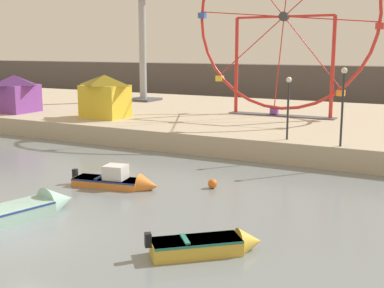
% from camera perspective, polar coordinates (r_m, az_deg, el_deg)
% --- Properties ---
extents(ground_plane, '(240.00, 240.00, 0.00)m').
position_cam_1_polar(ground_plane, '(18.93, -18.63, -9.88)').
color(ground_plane, slate).
extents(quay_promenade, '(110.00, 23.78, 1.26)m').
position_cam_1_polar(quay_promenade, '(41.60, 9.41, 2.41)').
color(quay_promenade, '#B7A88E').
rests_on(quay_promenade, ground_plane).
extents(distant_town_skyline, '(140.00, 3.00, 4.40)m').
position_cam_1_polar(distant_town_skyline, '(65.29, 16.54, 6.42)').
color(distant_town_skyline, '#564C47').
rests_on(distant_town_skyline, ground_plane).
extents(motorboat_seafoam, '(2.70, 6.09, 1.36)m').
position_cam_1_polar(motorboat_seafoam, '(20.91, -18.87, -7.09)').
color(motorboat_seafoam, '#93BCAD').
rests_on(motorboat_seafoam, ground_plane).
extents(motorboat_mustard_yellow, '(3.38, 3.16, 1.08)m').
position_cam_1_polar(motorboat_mustard_yellow, '(16.65, 2.22, -11.13)').
color(motorboat_mustard_yellow, gold).
rests_on(motorboat_mustard_yellow, ground_plane).
extents(motorboat_orange_hull, '(4.42, 1.86, 1.40)m').
position_cam_1_polar(motorboat_orange_hull, '(24.33, -7.87, -4.13)').
color(motorboat_orange_hull, orange).
rests_on(motorboat_orange_hull, ground_plane).
extents(ferris_wheel_red_frame, '(14.40, 1.20, 14.61)m').
position_cam_1_polar(ferris_wheel_red_frame, '(40.29, 10.19, 13.49)').
color(ferris_wheel_red_frame, red).
rests_on(ferris_wheel_red_frame, quay_promenade).
extents(drop_tower_steel_tower, '(2.80, 2.80, 14.66)m').
position_cam_1_polar(drop_tower_steel_tower, '(51.92, -5.55, 12.73)').
color(drop_tower_steel_tower, '#999EA3').
rests_on(drop_tower_steel_tower, quay_promenade).
extents(carnival_booth_yellow_awning, '(3.71, 2.80, 3.24)m').
position_cam_1_polar(carnival_booth_yellow_awning, '(39.40, -9.66, 5.35)').
color(carnival_booth_yellow_awning, yellow).
rests_on(carnival_booth_yellow_awning, quay_promenade).
extents(carnival_booth_purple_stall, '(3.50, 3.48, 3.04)m').
position_cam_1_polar(carnival_booth_purple_stall, '(44.80, -19.11, 5.40)').
color(carnival_booth_purple_stall, purple).
rests_on(carnival_booth_purple_stall, quay_promenade).
extents(promenade_lamp_near, '(0.32, 0.32, 3.60)m').
position_cam_1_polar(promenade_lamp_near, '(29.79, 10.66, 5.01)').
color(promenade_lamp_near, '#2D2D33').
rests_on(promenade_lamp_near, quay_promenade).
extents(promenade_lamp_far, '(0.32, 0.32, 4.20)m').
position_cam_1_polar(promenade_lamp_far, '(28.29, 16.44, 5.17)').
color(promenade_lamp_far, '#2D2D33').
rests_on(promenade_lamp_far, quay_promenade).
extents(mooring_buoy_orange, '(0.44, 0.44, 0.44)m').
position_cam_1_polar(mooring_buoy_orange, '(24.03, 2.29, -4.43)').
color(mooring_buoy_orange, orange).
rests_on(mooring_buoy_orange, ground_plane).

